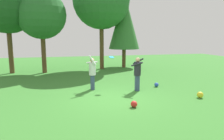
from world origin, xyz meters
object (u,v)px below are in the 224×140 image
Objects in this scene: person_thrower at (92,71)px; tree_right at (124,21)px; tree_far_left at (7,5)px; ball_red at (134,104)px; person_catcher at (137,71)px; tree_center at (101,1)px; ball_blue at (156,85)px; frisbee at (112,57)px; ball_yellow at (200,95)px; tree_left at (42,15)px.

person_thrower is 8.57m from tree_right.
ball_red is at bearing -55.11° from tree_far_left.
tree_center reaches higher than person_catcher.
person_catcher is 7.28× the size of ball_blue.
person_thrower is at bearing -104.70° from tree_center.
ball_red is (-0.98, -2.24, -0.87)m from person_catcher.
ball_yellow is at bearing -35.39° from frisbee.
ball_blue is at bearing 50.19° from ball_red.
ball_red is 0.03× the size of tree_center.
tree_right reaches higher than person_catcher.
tree_center is at bearing 103.93° from ball_blue.
person_catcher is 1.49m from frisbee.
ball_blue is at bearing 113.04° from ball_yellow.
ball_blue is at bearing 1.09° from person_thrower.
tree_far_left is (-7.35, 6.90, 3.96)m from person_catcher.
ball_red is (1.17, -2.99, -0.84)m from person_thrower.
tree_center reaches higher than tree_left.
person_thrower is 7.81× the size of ball_blue.
person_catcher is at bearing -86.90° from tree_center.
tree_right is at bearing -72.70° from person_catcher.
ball_red is at bearing -129.81° from ball_blue.
ball_yellow is at bearing 7.79° from ball_red.
ball_yellow is at bearing -24.68° from person_thrower.
tree_far_left reaches higher than person_thrower.
ball_red is at bearing -172.21° from ball_yellow.
tree_right is at bearing 10.90° from tree_left.
person_catcher is at bearing -29.51° from frisbee.
tree_left reaches higher than ball_blue.
person_thrower is at bearing 175.95° from ball_blue.
frisbee is 4.50m from ball_yellow.
person_thrower is 8.99m from tree_far_left.
person_catcher is 8.73m from tree_center.
tree_right is 6.80m from tree_left.
tree_right is (1.68, 7.78, 3.03)m from person_catcher.
ball_red is 10.47m from tree_left.
tree_center is (-2.08, -0.38, 1.58)m from tree_right.
tree_far_left is at bearing 137.94° from ball_yellow.
ball_red is 12.15m from tree_far_left.
frisbee is 0.04× the size of tree_center.
person_thrower is 3.57m from ball_blue.
tree_far_left is at bearing 134.74° from frisbee.
ball_blue is at bearing -76.07° from tree_center.
tree_right is (2.66, 10.02, 3.89)m from ball_red.
tree_center is at bearing -57.39° from person_catcher.
tree_center reaches higher than frisbee.
tree_far_left reaches higher than ball_yellow.
person_catcher reaches higher than ball_blue.
tree_far_left reaches higher than frisbee.
tree_center is (-1.71, 6.90, 5.48)m from ball_blue.
ball_blue is 2.49m from ball_yellow.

